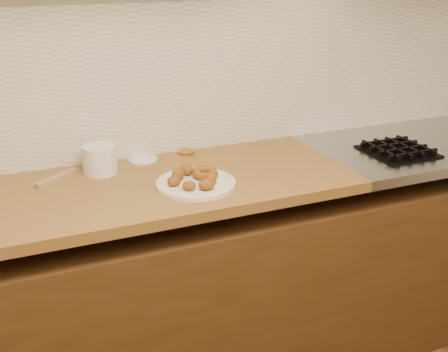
{
  "coord_description": "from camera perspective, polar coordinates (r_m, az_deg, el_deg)",
  "views": [
    {
      "loc": [
        -0.73,
        -0.14,
        1.66
      ],
      "look_at": [
        -0.0,
        1.57,
        0.93
      ],
      "focal_mm": 45.0,
      "sensor_mm": 36.0,
      "label": 1
    }
  ],
  "objects": [
    {
      "name": "wall_back",
      "position": [
        2.28,
        -4.26,
        13.56
      ],
      "size": [
        4.0,
        0.02,
        2.7
      ],
      "primitive_type": "cube",
      "color": "tan",
      "rests_on": "ground"
    },
    {
      "name": "base_cabinet",
      "position": [
        2.35,
        -1.09,
        -11.45
      ],
      "size": [
        3.6,
        0.6,
        0.77
      ],
      "primitive_type": "cube",
      "color": "#4A2F15",
      "rests_on": "floor"
    },
    {
      "name": "butcher_block",
      "position": [
        1.99,
        -18.84,
        -2.87
      ],
      "size": [
        2.3,
        0.62,
        0.04
      ],
      "primitive_type": "cube",
      "color": "#926026",
      "rests_on": "base_cabinet"
    },
    {
      "name": "stovetop",
      "position": [
        2.74,
        21.81,
        3.3
      ],
      "size": [
        1.3,
        0.62,
        0.04
      ],
      "primitive_type": "cube",
      "color": "#9EA0A5",
      "rests_on": "base_cabinet"
    },
    {
      "name": "backsplash",
      "position": [
        2.3,
        -4.06,
        9.81
      ],
      "size": [
        3.6,
        0.02,
        0.6
      ],
      "primitive_type": "cube",
      "color": "beige",
      "rests_on": "wall_back"
    },
    {
      "name": "donut_plate",
      "position": [
        1.99,
        -2.88,
        -0.8
      ],
      "size": [
        0.28,
        0.28,
        0.02
      ],
      "primitive_type": "cylinder",
      "color": "silver",
      "rests_on": "butcher_block"
    },
    {
      "name": "ring_donut",
      "position": [
        2.02,
        -1.96,
        0.3
      ],
      "size": [
        0.11,
        0.11,
        0.04
      ],
      "primitive_type": "torus",
      "rotation": [
        0.1,
        0.0,
        0.19
      ],
      "color": "brown",
      "rests_on": "donut_plate"
    },
    {
      "name": "fried_dough_chunks",
      "position": [
        1.96,
        -3.37,
        -0.25
      ],
      "size": [
        0.18,
        0.22,
        0.05
      ],
      "color": "brown",
      "rests_on": "donut_plate"
    },
    {
      "name": "plastic_tub",
      "position": [
        2.15,
        -12.51,
        1.67
      ],
      "size": [
        0.16,
        0.16,
        0.11
      ],
      "primitive_type": "cylinder",
      "rotation": [
        0.0,
        0.0,
        -0.26
      ],
      "color": "silver",
      "rests_on": "butcher_block"
    },
    {
      "name": "tub_lid",
      "position": [
        2.26,
        -8.24,
        1.66
      ],
      "size": [
        0.12,
        0.12,
        0.01
      ],
      "primitive_type": "cylinder",
      "rotation": [
        0.0,
        0.0,
        -0.05
      ],
      "color": "silver",
      "rests_on": "butcher_block"
    },
    {
      "name": "brass_jar_lid",
      "position": [
        2.32,
        -3.85,
        2.44
      ],
      "size": [
        0.09,
        0.09,
        0.01
      ],
      "primitive_type": "cylinder",
      "rotation": [
        0.0,
        0.0,
        0.33
      ],
      "color": "#AC8B27",
      "rests_on": "butcher_block"
    },
    {
      "name": "wooden_utensil",
      "position": [
        2.14,
        -16.63,
        -0.17
      ],
      "size": [
        0.17,
        0.13,
        0.01
      ],
      "primitive_type": "cube",
      "rotation": [
        0.0,
        0.0,
        0.63
      ],
      "color": "#967B4E",
      "rests_on": "butcher_block"
    }
  ]
}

